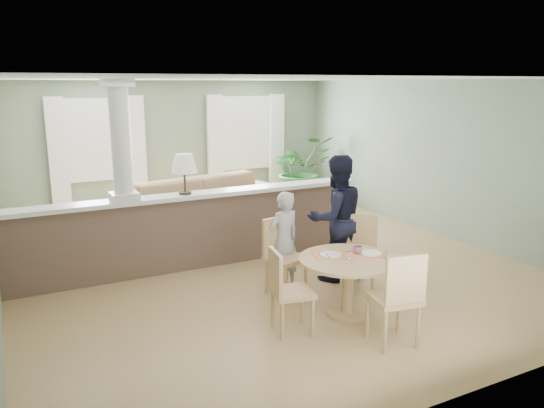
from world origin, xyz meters
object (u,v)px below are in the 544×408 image
houseplant (301,169)px  chair_far_boy (282,252)px  child_person (284,241)px  chair_side (286,288)px  chair_far_man (361,249)px  sofa (209,205)px  man_person (336,218)px  chair_near (398,295)px  dining_table (348,270)px

houseplant → chair_far_boy: size_ratio=1.55×
child_person → chair_side: bearing=52.4°
houseplant → chair_far_man: bearing=-111.3°
chair_far_man → child_person: 1.02m
sofa → man_person: (0.64, -3.16, 0.40)m
houseplant → child_person: (-2.78, -4.32, -0.11)m
sofa → chair_near: bearing=-100.3°
chair_far_boy → chair_side: chair_far_boy is taller
chair_near → chair_side: size_ratio=1.09×
dining_table → child_person: bearing=104.9°
houseplant → chair_near: size_ratio=1.48×
chair_far_man → man_person: size_ratio=0.56×
sofa → child_person: size_ratio=2.45×
chair_far_boy → chair_side: bearing=-130.8°
houseplant → man_person: bearing=-114.5°
chair_near → man_person: 2.01m
sofa → chair_side: size_ratio=3.41×
houseplant → chair_far_boy: (-2.86, -4.42, -0.22)m
sofa → houseplant: 2.88m
chair_far_man → sofa: bearing=141.4°
houseplant → chair_side: (-3.36, -5.45, -0.24)m
chair_near → chair_side: 1.17m
dining_table → chair_far_man: (0.64, 0.63, -0.02)m
sofa → child_person: (-0.16, -3.15, 0.19)m
chair_side → man_person: size_ratio=0.54×
chair_far_man → dining_table: bearing=-96.5°
chair_far_man → child_person: child_person is taller
dining_table → chair_far_boy: chair_far_boy is taller
dining_table → chair_far_boy: bearing=110.8°
houseplant → child_person: size_ratio=1.16×
child_person → chair_near: bearing=87.7°
houseplant → child_person: 5.14m
chair_side → man_person: bearing=-40.2°
houseplant → dining_table: size_ratio=1.33×
sofa → chair_side: (-0.74, -4.28, 0.05)m
houseplant → child_person: houseplant is taller
dining_table → chair_near: chair_near is taller
chair_side → chair_near: bearing=-122.1°
chair_near → child_person: bearing=-71.8°
chair_far_boy → chair_near: bearing=-93.8°
houseplant → chair_far_man: size_ratio=1.58×
chair_near → dining_table: bearing=-80.5°
sofa → chair_far_boy: (-0.24, -3.25, 0.07)m
dining_table → man_person: man_person is taller
chair_side → dining_table: bearing=-73.9°
sofa → man_person: 3.25m
man_person → chair_side: bearing=42.4°
chair_far_man → houseplant: bearing=107.9°
dining_table → child_person: 1.09m
chair_far_boy → chair_side: 1.14m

